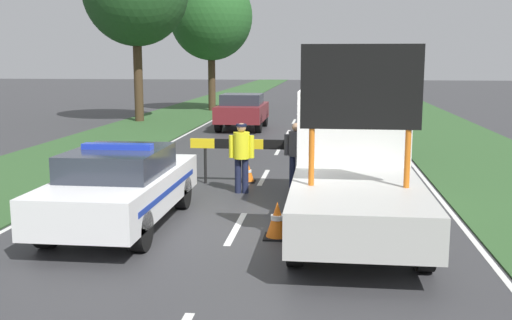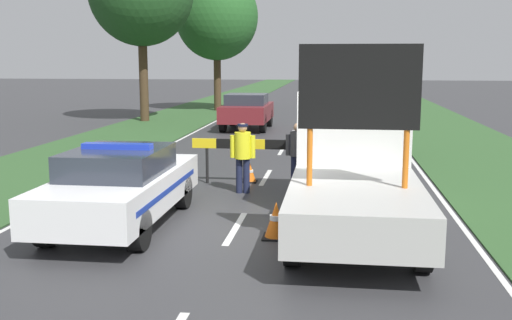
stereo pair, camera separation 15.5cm
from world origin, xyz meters
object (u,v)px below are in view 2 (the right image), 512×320
(traffic_cone_centre_front, at_px, (310,165))
(traffic_cone_lane_edge, at_px, (250,173))
(traffic_cone_near_police, at_px, (388,167))
(traffic_cone_near_truck, at_px, (119,180))
(queued_car_sedan_black, at_px, (350,132))
(queued_car_wagon_maroon, at_px, (247,110))
(work_truck, at_px, (353,160))
(police_officer, at_px, (243,152))
(roadside_tree_near_right, at_px, (217,17))
(police_car, at_px, (121,185))
(pedestrian_civilian, at_px, (298,150))
(road_barrier, at_px, (265,147))
(traffic_cone_behind_barrier, at_px, (276,220))

(traffic_cone_centre_front, height_order, traffic_cone_lane_edge, traffic_cone_centre_front)
(traffic_cone_near_police, distance_m, traffic_cone_lane_edge, 3.54)
(traffic_cone_near_truck, distance_m, queued_car_sedan_black, 8.37)
(queued_car_sedan_black, xyz_separation_m, queued_car_wagon_maroon, (-4.30, 6.47, 0.12))
(work_truck, distance_m, traffic_cone_near_truck, 5.63)
(police_officer, distance_m, traffic_cone_lane_edge, 1.43)
(queued_car_sedan_black, distance_m, roadside_tree_near_right, 18.00)
(police_car, height_order, traffic_cone_lane_edge, police_car)
(traffic_cone_near_police, xyz_separation_m, queued_car_wagon_maroon, (-5.19, 10.51, 0.50))
(pedestrian_civilian, relative_size, traffic_cone_near_police, 2.37)
(work_truck, relative_size, queued_car_sedan_black, 1.27)
(queued_car_sedan_black, bearing_deg, traffic_cone_near_police, 102.46)
(road_barrier, distance_m, queued_car_wagon_maroon, 11.80)
(road_barrier, bearing_deg, police_officer, -120.05)
(police_officer, bearing_deg, roadside_tree_near_right, -65.69)
(police_officer, bearing_deg, queued_car_wagon_maroon, -70.35)
(traffic_cone_lane_edge, height_order, roadside_tree_near_right, roadside_tree_near_right)
(traffic_cone_centre_front, bearing_deg, work_truck, -77.34)
(queued_car_wagon_maroon, bearing_deg, queued_car_sedan_black, 123.58)
(police_car, distance_m, road_barrier, 4.50)
(work_truck, bearing_deg, roadside_tree_near_right, -71.43)
(police_car, height_order, traffic_cone_behind_barrier, police_car)
(work_truck, distance_m, queued_car_wagon_maroon, 15.35)
(road_barrier, distance_m, traffic_cone_lane_edge, 0.85)
(road_barrier, bearing_deg, queued_car_sedan_black, 59.79)
(traffic_cone_near_police, bearing_deg, traffic_cone_near_truck, -159.17)
(work_truck, xyz_separation_m, traffic_cone_near_truck, (-5.23, 1.88, -0.89))
(traffic_cone_near_police, relative_size, traffic_cone_near_truck, 1.13)
(queued_car_wagon_maroon, height_order, roadside_tree_near_right, roadside_tree_near_right)
(road_barrier, height_order, queued_car_sedan_black, queued_car_sedan_black)
(traffic_cone_near_police, relative_size, traffic_cone_behind_barrier, 1.04)
(queued_car_sedan_black, bearing_deg, traffic_cone_lane_edge, 62.30)
(police_car, relative_size, road_barrier, 1.28)
(traffic_cone_centre_front, distance_m, roadside_tree_near_right, 21.37)
(police_officer, xyz_separation_m, queued_car_sedan_black, (2.54, 6.09, -0.25))
(traffic_cone_near_truck, relative_size, queued_car_sedan_black, 0.13)
(traffic_cone_near_police, bearing_deg, work_truck, -103.55)
(traffic_cone_near_truck, bearing_deg, traffic_cone_near_police, 20.83)
(traffic_cone_near_police, height_order, queued_car_wagon_maroon, queued_car_wagon_maroon)
(pedestrian_civilian, relative_size, queued_car_sedan_black, 0.34)
(traffic_cone_near_police, bearing_deg, police_officer, -149.07)
(police_officer, relative_size, queued_car_wagon_maroon, 0.41)
(road_barrier, bearing_deg, traffic_cone_behind_barrier, -88.41)
(police_officer, bearing_deg, road_barrier, -100.82)
(queued_car_wagon_maroon, bearing_deg, roadside_tree_near_right, -71.31)
(police_car, xyz_separation_m, traffic_cone_centre_front, (3.24, 5.01, -0.42))
(queued_car_sedan_black, height_order, queued_car_wagon_maroon, queued_car_wagon_maroon)
(traffic_cone_near_truck, bearing_deg, traffic_cone_lane_edge, 28.93)
(traffic_cone_lane_edge, bearing_deg, queued_car_sedan_black, 62.30)
(work_truck, relative_size, road_barrier, 1.60)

